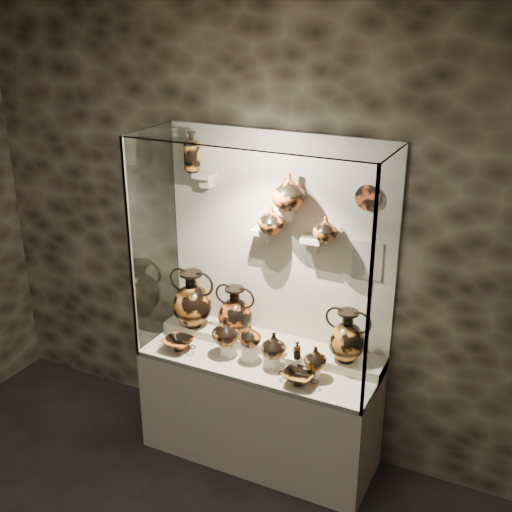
{
  "coord_description": "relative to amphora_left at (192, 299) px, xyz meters",
  "views": [
    {
      "loc": [
        1.72,
        -1.39,
        3.2
      ],
      "look_at": [
        -0.04,
        2.21,
        1.6
      ],
      "focal_mm": 45.0,
      "sensor_mm": 36.0,
      "label": 1
    }
  ],
  "objects": [
    {
      "name": "wall_back",
      "position": [
        0.62,
        0.21,
        0.48
      ],
      "size": [
        5.0,
        0.02,
        3.2
      ],
      "primitive_type": "cube",
      "color": "black",
      "rests_on": "ground"
    },
    {
      "name": "plinth",
      "position": [
        0.62,
        -0.11,
        -0.72
      ],
      "size": [
        1.7,
        0.6,
        0.8
      ],
      "primitive_type": "cube",
      "color": "beige",
      "rests_on": "floor"
    },
    {
      "name": "front_tier",
      "position": [
        0.62,
        -0.11,
        -0.31
      ],
      "size": [
        1.68,
        0.58,
        0.03
      ],
      "primitive_type": "cube",
      "color": "#C0B095",
      "rests_on": "plinth"
    },
    {
      "name": "rear_tier",
      "position": [
        0.62,
        0.06,
        -0.27
      ],
      "size": [
        1.7,
        0.25,
        0.1
      ],
      "primitive_type": "cube",
      "color": "#C0B095",
      "rests_on": "plinth"
    },
    {
      "name": "back_panel",
      "position": [
        0.62,
        0.2,
        0.48
      ],
      "size": [
        1.7,
        0.03,
        1.6
      ],
      "primitive_type": "cube",
      "color": "beige",
      "rests_on": "plinth"
    },
    {
      "name": "glass_front",
      "position": [
        0.62,
        -0.41,
        0.48
      ],
      "size": [
        1.7,
        0.01,
        1.6
      ],
      "primitive_type": "cube",
      "color": "white",
      "rests_on": "plinth"
    },
    {
      "name": "glass_left",
      "position": [
        -0.23,
        -0.11,
        0.48
      ],
      "size": [
        0.01,
        0.6,
        1.6
      ],
      "primitive_type": "cube",
      "color": "white",
      "rests_on": "plinth"
    },
    {
      "name": "glass_right",
      "position": [
        1.46,
        -0.11,
        0.48
      ],
      "size": [
        0.01,
        0.6,
        1.6
      ],
      "primitive_type": "cube",
      "color": "white",
      "rests_on": "plinth"
    },
    {
      "name": "glass_top",
      "position": [
        0.62,
        -0.11,
        1.27
      ],
      "size": [
        1.7,
        0.6,
        0.01
      ],
      "primitive_type": "cube",
      "color": "white",
      "rests_on": "back_panel"
    },
    {
      "name": "frame_post_left",
      "position": [
        -0.22,
        -0.4,
        0.48
      ],
      "size": [
        0.02,
        0.02,
        1.6
      ],
      "primitive_type": "cube",
      "color": "gray",
      "rests_on": "plinth"
    },
    {
      "name": "frame_post_right",
      "position": [
        1.46,
        -0.4,
        0.48
      ],
      "size": [
        0.02,
        0.02,
        1.6
      ],
      "primitive_type": "cube",
      "color": "gray",
      "rests_on": "plinth"
    },
    {
      "name": "pedestal_a",
      "position": [
        0.4,
        -0.16,
        -0.24
      ],
      "size": [
        0.09,
        0.09,
        0.1
      ],
      "primitive_type": "cube",
      "color": "silver",
      "rests_on": "front_tier"
    },
    {
      "name": "pedestal_b",
      "position": [
        0.57,
        -0.16,
        -0.23
      ],
      "size": [
        0.09,
        0.09,
        0.13
      ],
      "primitive_type": "cube",
      "color": "silver",
      "rests_on": "front_tier"
    },
    {
      "name": "pedestal_c",
      "position": [
        0.74,
        -0.16,
        -0.25
      ],
      "size": [
        0.09,
        0.09,
        0.09
      ],
      "primitive_type": "cube",
      "color": "silver",
      "rests_on": "front_tier"
    },
    {
      "name": "pedestal_d",
      "position": [
        0.9,
        -0.16,
        -0.23
      ],
      "size": [
        0.09,
        0.09,
        0.12
      ],
      "primitive_type": "cube",
      "color": "silver",
      "rests_on": "front_tier"
    },
    {
      "name": "pedestal_e",
      "position": [
        1.04,
        -0.16,
        -0.25
      ],
      "size": [
        0.09,
        0.09,
        0.08
      ],
      "primitive_type": "cube",
      "color": "silver",
      "rests_on": "front_tier"
    },
    {
      "name": "bracket_ul",
      "position": [
        0.07,
        0.13,
        0.93
      ],
      "size": [
        0.14,
        0.12,
        0.04
      ],
      "primitive_type": "cube",
      "color": "beige",
      "rests_on": "back_panel"
    },
    {
      "name": "bracket_ca",
      "position": [
        0.52,
        0.13,
        0.58
      ],
      "size": [
        0.14,
        0.12,
        0.04
      ],
      "primitive_type": "cube",
      "color": "beige",
      "rests_on": "back_panel"
    },
    {
      "name": "bracket_cb",
      "position": [
        0.72,
        0.13,
        0.78
      ],
      "size": [
        0.1,
        0.12,
        0.04
      ],
      "primitive_type": "cube",
      "color": "beige",
      "rests_on": "back_panel"
    },
    {
      "name": "bracket_cc",
      "position": [
        0.9,
        0.13,
        0.58
      ],
      "size": [
        0.14,
        0.12,
        0.04
      ],
      "primitive_type": "cube",
      "color": "beige",
      "rests_on": "back_panel"
    },
    {
      "name": "amphora_left",
      "position": [
        0.0,
        0.0,
        0.0
      ],
      "size": [
        0.46,
        0.46,
        0.44
      ],
      "primitive_type": null,
      "rotation": [
        0.0,
        0.0,
        0.38
      ],
      "color": "#A96220",
      "rests_on": "rear_tier"
    },
    {
      "name": "amphora_mid",
      "position": [
        0.35,
        0.03,
        -0.03
      ],
      "size": [
        0.32,
        0.32,
        0.38
      ],
      "primitive_type": null,
      "rotation": [
        0.0,
        0.0,
        -0.07
      ],
      "color": "#C25322",
      "rests_on": "rear_tier"
    },
    {
      "name": "amphora_right",
      "position": [
        1.21,
        0.03,
        -0.03
      ],
      "size": [
        0.39,
        0.39,
        0.38
      ],
      "primitive_type": null,
      "rotation": [
        0.0,
        0.0,
        -0.34
      ],
      "color": "#A96220",
      "rests_on": "rear_tier"
    },
    {
      "name": "jug_a",
      "position": [
        0.38,
        -0.18,
        -0.09
      ],
      "size": [
        0.23,
        0.23,
        0.2
      ],
      "primitive_type": "imported",
      "rotation": [
        0.0,
        0.0,
        0.24
      ],
      "color": "#A96220",
      "rests_on": "pedestal_a"
    },
    {
      "name": "jug_b",
      "position": [
        0.57,
        -0.18,
        -0.08
      ],
      "size": [
        0.19,
        0.19,
        0.16
      ],
      "primitive_type": "imported",
      "rotation": [
        0.0,
        0.0,
        -0.24
      ],
      "color": "#C25322",
      "rests_on": "pedestal_b"
    },
    {
      "name": "jug_c",
      "position": [
        0.75,
        -0.18,
        -0.11
      ],
      "size": [
        0.21,
        0.21,
        0.18
      ],
      "primitive_type": "imported",
      "rotation": [
        0.0,
        0.0,
        -0.21
      ],
      "color": "#A96220",
      "rests_on": "pedestal_c"
    },
    {
      "name": "jug_e",
      "position": [
        1.06,
        -0.17,
        -0.13
      ],
      "size": [
        0.17,
        0.17,
        0.16
      ],
      "primitive_type": "imported",
      "rotation": [
        0.0,
        0.0,
        0.12
      ],
      "color": "#A96220",
      "rests_on": "pedestal_e"
    },
    {
      "name": "lekythos_small",
      "position": [
        0.93,
        -0.18,
        -0.1
      ],
      "size": [
        0.08,
        0.08,
        0.14
      ],
      "primitive_type": null,
      "rotation": [
        0.0,
        0.0,
        -0.36
      ],
      "color": "#C25322",
      "rests_on": "pedestal_d"
    },
    {
      "name": "kylix_left",
      "position": [
        0.03,
        -0.26,
        -0.24
      ],
      "size": [
        0.29,
        0.25,
        0.11
      ],
      "primitive_type": null,
      "rotation": [
        0.0,
        0.0,
        0.05
      ],
      "color": "#C25322",
      "rests_on": "front_tier"
    },
    {
      "name": "kylix_right",
      "position": [
        0.99,
        -0.29,
        -0.24
      ],
      "size": [
        0.31,
        0.28,
        0.11
      ],
      "primitive_type": null,
      "rotation": [
        0.0,
        0.0,
        -0.19
      ],
      "color": "#A96220",
      "rests_on": "front_tier"
    },
    {
      "name": "lekythos_tall",
      "position": [
        -0.02,
        0.11,
        1.1
      ],
      "size": [
        0.13,
        0.13,
        0.32
      ],
      "primitive_type": null,
      "rotation": [
        0.0,
        0.0,
        -0.0
      ],
      "color": "#A96220",
      "rests_on": "bracket_ul"
    },
    {
      "name": "ovoid_vase_a",
      "position": [
        0.6,
        0.09,
        0.69
      ],
      "size": [
        0.2,
        0.2,
        0.19
      ],
      "primitive_type": "imported",
      "rotation": [
        0.0,
        0.0,
        -0.08
      ],
      "color": "#C25322",
      "rests_on": "bracket_ca"
    },
    {
      "name": "ovoid_vase_b",
      "position": [
        0.74,
        0.06,
        0.91
      ],
      "size": [
        0.29,
        0.29,
        0.24
      ],
      "primitive_type": "imported",
      "rotation": [
        0.0,
        0.0,
        0.31
      ],
      "color": "#C25322",
      "rests_on": "bracket_cb"
    },
    {
      "name": "ovoid_vase_c",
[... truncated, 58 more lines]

